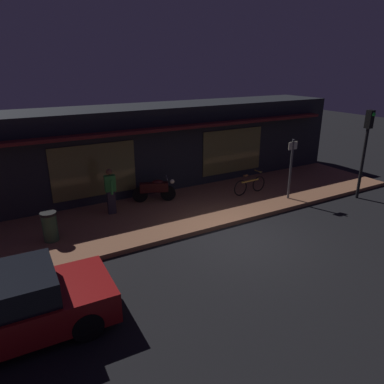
{
  "coord_description": "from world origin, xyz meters",
  "views": [
    {
      "loc": [
        -6.52,
        -7.99,
        5.24
      ],
      "look_at": [
        -0.47,
        2.4,
        0.95
      ],
      "focal_mm": 33.43,
      "sensor_mm": 36.0,
      "label": 1
    }
  ],
  "objects_px": {
    "person_photographer": "(111,190)",
    "trash_bin": "(50,226)",
    "sign_post": "(291,166)",
    "motorcycle": "(155,189)",
    "bicycle_parked": "(250,185)",
    "traffic_light_pole": "(366,139)",
    "parked_car_near": "(5,309)"
  },
  "relations": [
    {
      "from": "person_photographer",
      "to": "bicycle_parked",
      "type": "bearing_deg",
      "value": -8.52
    },
    {
      "from": "traffic_light_pole",
      "to": "parked_car_near",
      "type": "relative_size",
      "value": 0.87
    },
    {
      "from": "sign_post",
      "to": "trash_bin",
      "type": "distance_m",
      "value": 9.04
    },
    {
      "from": "person_photographer",
      "to": "trash_bin",
      "type": "relative_size",
      "value": 1.8
    },
    {
      "from": "bicycle_parked",
      "to": "person_photographer",
      "type": "bearing_deg",
      "value": 171.48
    },
    {
      "from": "person_photographer",
      "to": "sign_post",
      "type": "bearing_deg",
      "value": -17.3
    },
    {
      "from": "sign_post",
      "to": "traffic_light_pole",
      "type": "relative_size",
      "value": 0.67
    },
    {
      "from": "bicycle_parked",
      "to": "person_photographer",
      "type": "xyz_separation_m",
      "value": [
        -5.65,
        0.85,
        0.52
      ]
    },
    {
      "from": "motorcycle",
      "to": "bicycle_parked",
      "type": "height_order",
      "value": "motorcycle"
    },
    {
      "from": "bicycle_parked",
      "to": "motorcycle",
      "type": "bearing_deg",
      "value": 162.92
    },
    {
      "from": "sign_post",
      "to": "parked_car_near",
      "type": "distance_m",
      "value": 10.82
    },
    {
      "from": "bicycle_parked",
      "to": "person_photographer",
      "type": "distance_m",
      "value": 5.73
    },
    {
      "from": "parked_car_near",
      "to": "person_photographer",
      "type": "bearing_deg",
      "value": 52.42
    },
    {
      "from": "motorcycle",
      "to": "parked_car_near",
      "type": "relative_size",
      "value": 0.39
    },
    {
      "from": "sign_post",
      "to": "parked_car_near",
      "type": "xyz_separation_m",
      "value": [
        -10.42,
        -2.82,
        -0.81
      ]
    },
    {
      "from": "trash_bin",
      "to": "traffic_light_pole",
      "type": "xyz_separation_m",
      "value": [
        11.76,
        -2.07,
        1.86
      ]
    },
    {
      "from": "traffic_light_pole",
      "to": "person_photographer",
      "type": "bearing_deg",
      "value": 161.24
    },
    {
      "from": "person_photographer",
      "to": "trash_bin",
      "type": "height_order",
      "value": "person_photographer"
    },
    {
      "from": "trash_bin",
      "to": "sign_post",
      "type": "bearing_deg",
      "value": -5.92
    },
    {
      "from": "motorcycle",
      "to": "bicycle_parked",
      "type": "relative_size",
      "value": 0.98
    },
    {
      "from": "trash_bin",
      "to": "traffic_light_pole",
      "type": "relative_size",
      "value": 0.26
    },
    {
      "from": "trash_bin",
      "to": "parked_car_near",
      "type": "bearing_deg",
      "value": -111.38
    },
    {
      "from": "sign_post",
      "to": "trash_bin",
      "type": "height_order",
      "value": "sign_post"
    },
    {
      "from": "sign_post",
      "to": "motorcycle",
      "type": "bearing_deg",
      "value": 153.5
    },
    {
      "from": "trash_bin",
      "to": "traffic_light_pole",
      "type": "height_order",
      "value": "traffic_light_pole"
    },
    {
      "from": "motorcycle",
      "to": "bicycle_parked",
      "type": "distance_m",
      "value": 3.97
    },
    {
      "from": "person_photographer",
      "to": "traffic_light_pole",
      "type": "height_order",
      "value": "traffic_light_pole"
    },
    {
      "from": "bicycle_parked",
      "to": "sign_post",
      "type": "distance_m",
      "value": 1.87
    },
    {
      "from": "sign_post",
      "to": "trash_bin",
      "type": "relative_size",
      "value": 2.58
    },
    {
      "from": "parked_car_near",
      "to": "trash_bin",
      "type": "bearing_deg",
      "value": 68.62
    },
    {
      "from": "motorcycle",
      "to": "traffic_light_pole",
      "type": "distance_m",
      "value": 8.58
    },
    {
      "from": "trash_bin",
      "to": "bicycle_parked",
      "type": "bearing_deg",
      "value": 2.14
    }
  ]
}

